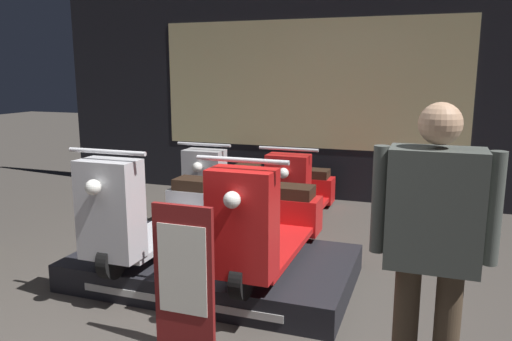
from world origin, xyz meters
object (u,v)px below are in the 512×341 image
Objects in this scene: scooter_display_left at (152,212)px; person_right_browsing at (433,233)px; scooter_display_right at (268,224)px; scooter_backrow_0 at (224,186)px; price_sign_board at (184,279)px; scooter_backrow_1 at (301,193)px.

scooter_display_left is 1.09× the size of person_right_browsing.
scooter_display_right is at bearing 0.00° from scooter_display_left.
scooter_display_left is at bearing -84.93° from scooter_backrow_0.
scooter_backrow_0 reaches higher than price_sign_board.
price_sign_board is at bearing -71.66° from scooter_backrow_0.
person_right_browsing is (1.17, -0.96, 0.36)m from scooter_display_right.
scooter_display_left is at bearing 156.35° from person_right_browsing.
scooter_backrow_1 is 1.82× the size of price_sign_board.
scooter_display_right reaches higher than price_sign_board.
scooter_display_right is 1.98m from scooter_backrow_1.
scooter_display_right is 1.00× the size of scooter_backrow_1.
scooter_display_right is 2.30m from scooter_backrow_0.
scooter_display_left is 1.82× the size of price_sign_board.
price_sign_board is (0.00, -2.89, 0.13)m from scooter_backrow_1.
person_right_browsing reaches higher than price_sign_board.
scooter_backrow_0 is 3.05m from price_sign_board.
scooter_display_right is at bearing -82.99° from scooter_backrow_1.
scooter_backrow_0 is at bearing 108.34° from price_sign_board.
price_sign_board is (-1.41, 0.02, -0.46)m from person_right_browsing.
scooter_backrow_1 is at bearing 115.82° from person_right_browsing.
scooter_display_left and scooter_display_right have the same top height.
scooter_display_left is 1.97m from scooter_backrow_0.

